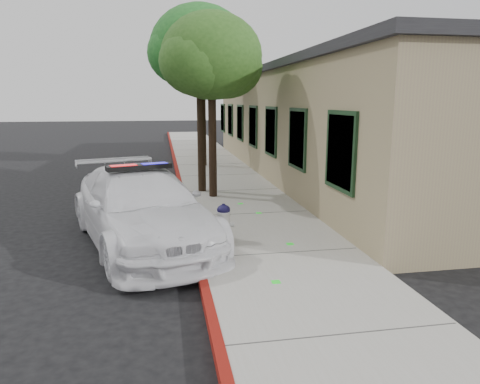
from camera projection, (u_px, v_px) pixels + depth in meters
name	position (u px, v px, depth m)	size (l,w,h in m)	color
ground	(195.00, 266.00, 8.06)	(120.00, 120.00, 0.00)	black
sidewalk	(248.00, 216.00, 11.21)	(3.20, 60.00, 0.15)	gray
red_curb	(188.00, 219.00, 10.94)	(0.14, 60.00, 0.16)	maroon
clapboard_building	(344.00, 122.00, 17.44)	(7.30, 20.89, 4.24)	#857257
police_car	(141.00, 207.00, 9.14)	(3.75, 5.90, 1.71)	white
fire_hydrant	(224.00, 222.00, 8.97)	(0.45, 0.39, 0.78)	silver
street_tree_near	(212.00, 60.00, 12.42)	(3.03, 2.90, 5.31)	black
street_tree_mid	(200.00, 52.00, 13.18)	(3.19, 2.97, 5.67)	black
street_tree_far	(203.00, 63.00, 18.61)	(3.32, 3.10, 5.87)	black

